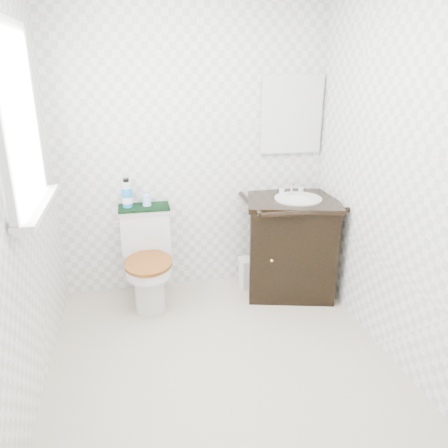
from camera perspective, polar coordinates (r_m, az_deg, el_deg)
name	(u,v)px	position (r m, az deg, el deg)	size (l,w,h in m)	color
floor	(224,366)	(2.96, -0.03, -18.08)	(2.40, 2.40, 0.00)	beige
wall_back	(193,149)	(3.57, -4.08, 9.81)	(2.40, 2.40, 0.00)	white
wall_front	(307,288)	(1.34, 10.73, -8.23)	(2.40, 2.40, 0.00)	white
wall_left	(10,198)	(2.45, -26.16, 3.05)	(2.40, 2.40, 0.00)	white
wall_right	(402,176)	(2.85, 22.27, 5.76)	(2.40, 2.40, 0.00)	white
window	(17,121)	(2.62, -25.47, 12.02)	(0.02, 0.70, 0.90)	white
mirror	(291,115)	(3.71, 8.80, 13.91)	(0.50, 0.02, 0.60)	silver
toilet	(148,263)	(3.58, -9.93, -4.98)	(0.41, 0.63, 0.76)	silver
vanity	(291,243)	(3.70, 8.73, -2.43)	(0.86, 0.78, 0.92)	black
trash_bin	(250,272)	(3.82, 3.46, -6.32)	(0.20, 0.16, 0.27)	white
towel	(144,207)	(3.54, -10.43, 2.17)	(0.40, 0.22, 0.02)	black
mouthwash_bottle	(127,194)	(3.51, -12.56, 3.86)	(0.08, 0.08, 0.23)	#197EDC
cup	(147,200)	(3.54, -10.05, 3.10)	(0.07, 0.07, 0.09)	#9AC3FD
soap_bar	(290,194)	(3.64, 8.66, 3.85)	(0.06, 0.04, 0.02)	#177266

